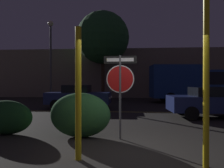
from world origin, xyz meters
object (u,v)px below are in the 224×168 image
Objects in this scene: stop_sign at (120,79)px; hedge_bush_0 at (6,117)px; passing_car_1 at (79,97)px; tree_0 at (103,38)px; yellow_pole_left at (78,93)px; passing_car_2 at (212,102)px; yellow_pole_right at (206,84)px; delivery_truck at (192,82)px; street_lamp at (51,49)px; hedge_bush_1 at (80,115)px.

hedge_bush_0 is (-3.56, 0.28, -1.17)m from stop_sign.
passing_car_1 is 0.48× the size of tree_0.
stop_sign is at bearing 22.41° from passing_car_1.
tree_0 reaches higher than yellow_pole_left.
yellow_pole_left is 0.69× the size of passing_car_2.
yellow_pole_right is at bearing -22.81° from hedge_bush_0.
yellow_pole_left is at bearing 13.73° from passing_car_1.
yellow_pole_right is 10.30m from passing_car_1.
delivery_truck is 0.77× the size of tree_0.
tree_0 is at bearing 101.53° from stop_sign.
street_lamp is at bearing -94.51° from delivery_truck.
delivery_truck is at bearing 168.74° from passing_car_2.
delivery_truck is (6.07, 13.58, 0.26)m from yellow_pole_left.
street_lamp reaches higher than hedge_bush_0.
hedge_bush_0 is at bearing -65.10° from passing_car_2.
passing_car_2 is at bearing 27.06° from hedge_bush_0.
delivery_truck reaches higher than hedge_bush_1.
passing_car_2 is 0.62× the size of delivery_truck.
yellow_pole_left is at bearing -35.95° from hedge_bush_0.
stop_sign is at bearing 131.43° from yellow_pole_right.
hedge_bush_1 is 13.42m from delivery_truck.
passing_car_2 is (2.33, 6.09, -0.87)m from yellow_pole_right.
tree_0 is at bearing 103.58° from yellow_pole_right.
yellow_pole_left is at bearing -28.90° from delivery_truck.
yellow_pole_left is at bearing 175.08° from yellow_pole_right.
yellow_pole_left is 14.88m from delivery_truck.
yellow_pole_left is at bearing -41.61° from passing_car_2.
yellow_pole_right is at bearing -35.64° from hedge_bush_1.
yellow_pole_left is 0.43× the size of delivery_truck.
hedge_bush_1 is 0.45× the size of passing_car_1.
passing_car_2 is 0.48× the size of tree_0.
hedge_bush_1 is 15.40m from tree_0.
hedge_bush_0 is at bearing 144.05° from yellow_pole_left.
passing_car_1 is (-2.91, 7.23, -0.96)m from stop_sign.
passing_car_1 reaches higher than passing_car_2.
tree_0 is (-7.55, 2.72, 4.25)m from delivery_truck.
tree_0 is (-3.99, 16.52, 4.31)m from yellow_pole_right.
passing_car_2 is 7.86m from delivery_truck.
hedge_bush_0 is 14.61m from delivery_truck.
passing_car_1 is at bearing -65.29° from delivery_truck.
stop_sign is 0.59× the size of passing_car_1.
stop_sign reaches higher than passing_car_2.
passing_car_2 is (4.04, 4.16, -0.98)m from stop_sign.
yellow_pole_right is (1.71, -1.94, -0.11)m from stop_sign.
yellow_pole_left is 0.33× the size of tree_0.
yellow_pole_right is at bearing -19.28° from delivery_truck.
passing_car_2 is (7.59, 3.88, 0.19)m from hedge_bush_0.
street_lamp reaches higher than hedge_bush_1.
stop_sign is 1.42× the size of hedge_bush_0.
yellow_pole_left is 14.95m from street_lamp.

